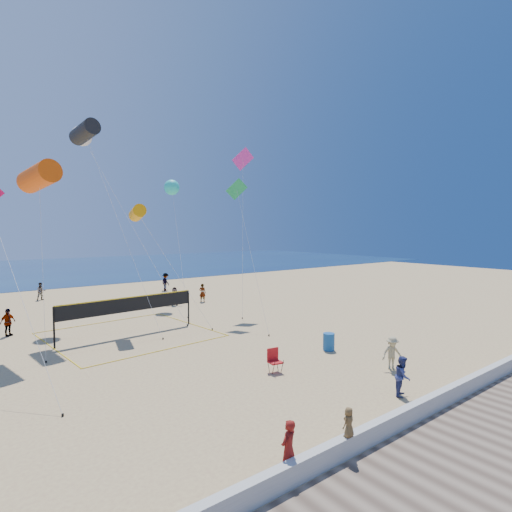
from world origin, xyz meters
TOP-DOWN VIEW (x-y plane):
  - ground at (0.00, 0.00)m, footprint 120.00×120.00m
  - ocean at (0.00, 62.00)m, footprint 140.00×50.00m
  - seawall at (0.00, -3.00)m, footprint 32.00×0.30m
  - boardwalk at (0.00, -5.00)m, footprint 32.00×3.60m
  - woman at (-3.76, -2.70)m, footprint 0.63×0.51m
  - toddler at (-1.84, -3.06)m, footprint 0.43×0.30m
  - bystander_a at (3.12, -1.59)m, footprint 0.91×0.83m
  - bystander_b at (5.27, 0.31)m, footprint 1.14×0.95m
  - far_person_0 at (-7.91, 17.69)m, footprint 1.04×0.87m
  - far_person_1 at (4.36, 20.57)m, footprint 1.48×1.04m
  - far_person_2 at (7.07, 20.61)m, footprint 0.68×0.70m
  - far_person_3 at (-4.11, 30.28)m, footprint 0.81×0.65m
  - far_person_4 at (7.29, 28.71)m, footprint 0.80×1.25m
  - camp_chair at (0.86, 3.37)m, footprint 0.64×0.76m
  - trash_barrel at (5.22, 4.08)m, footprint 0.74×0.74m
  - volleyball_net at (-2.02, 13.58)m, footprint 9.36×9.23m
  - kite_0 at (-6.56, 13.96)m, footprint 1.88×4.66m
  - kite_1 at (-3.46, 16.78)m, footprint 3.35×6.80m
  - kite_2 at (-1.01, 14.56)m, footprint 4.22×4.11m
  - kite_4 at (5.94, 13.40)m, footprint 2.27×6.04m
  - kite_5 at (8.16, 15.95)m, footprint 3.31×3.45m
  - kite_6 at (-2.75, 20.32)m, footprint 5.53×7.80m
  - kite_7 at (4.80, 21.73)m, footprint 2.74×7.09m

SIDE VIEW (x-z plane):
  - ground at x=0.00m, z-range 0.00..0.00m
  - ocean at x=0.00m, z-range 0.00..0.03m
  - boardwalk at x=0.00m, z-range 0.00..0.03m
  - seawall at x=0.00m, z-range 0.00..0.60m
  - trash_barrel at x=5.22m, z-range 0.00..0.91m
  - camp_chair at x=0.86m, z-range 0.01..1.18m
  - woman at x=-3.76m, z-range 0.00..1.50m
  - bystander_a at x=3.12m, z-range 0.00..1.53m
  - bystander_b at x=5.27m, z-range 0.00..1.53m
  - far_person_1 at x=4.36m, z-range 0.00..1.53m
  - far_person_3 at x=-4.11m, z-range 0.00..1.60m
  - far_person_2 at x=7.07m, z-range 0.00..1.62m
  - far_person_0 at x=-7.91m, z-range 0.00..1.66m
  - far_person_4 at x=7.29m, z-range 0.00..1.84m
  - toddler at x=-1.84m, z-range 0.60..1.43m
  - volleyball_net at x=-2.02m, z-range 0.42..2.73m
  - kite_2 at x=-1.01m, z-range 3.43..11.38m
  - kite_4 at x=5.94m, z-range 3.66..13.72m
  - kite_0 at x=-6.56m, z-range 4.18..14.15m
  - kite_7 at x=4.80m, z-range 4.66..15.31m
  - kite_5 at x=8.16m, z-range 4.93..17.85m
  - kite_1 at x=-3.46m, z-range 5.90..19.08m
  - kite_6 at x=-2.75m, z-range 6.14..19.86m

